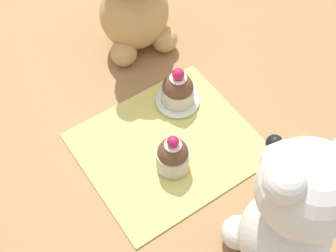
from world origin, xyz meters
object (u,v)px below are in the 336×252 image
at_px(saucer_plate, 178,100).
at_px(cupcake_near_tan_bear, 178,89).
at_px(teddy_bear_cream, 293,212).
at_px(cupcake_near_cream_bear, 173,155).

relative_size(saucer_plate, cupcake_near_tan_bear, 1.01).
height_order(teddy_bear_cream, cupcake_near_tan_bear, teddy_bear_cream).
xyz_separation_m(cupcake_near_cream_bear, cupcake_near_tan_bear, (-0.08, -0.10, 0.00)).
xyz_separation_m(teddy_bear_cream, saucer_plate, (-0.04, -0.28, -0.11)).
bearing_deg(cupcake_near_tan_bear, cupcake_near_cream_bear, 51.50).
bearing_deg(cupcake_near_cream_bear, saucer_plate, -128.50).
height_order(teddy_bear_cream, saucer_plate, teddy_bear_cream).
bearing_deg(saucer_plate, cupcake_near_tan_bear, -45.00).
distance_m(teddy_bear_cream, cupcake_near_cream_bear, 0.21).
xyz_separation_m(saucer_plate, cupcake_near_tan_bear, (0.00, -0.00, 0.03)).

